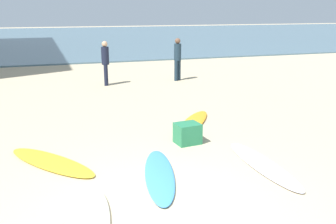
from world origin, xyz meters
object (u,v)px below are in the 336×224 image
beach_cooler (187,133)px  beachgoer_far (178,57)px  surfboard_0 (193,123)px  surfboard_4 (263,164)px  surfboard_2 (159,174)px  surfboard_1 (51,162)px  beachgoer_near (105,61)px

beach_cooler → beachgoer_far: bearing=72.3°
surfboard_0 → surfboard_4: surfboard_0 is taller
surfboard_2 → beachgoer_far: bearing=81.7°
beachgoer_far → beach_cooler: (-2.19, -6.84, -0.71)m
surfboard_1 → surfboard_0: bearing=-13.9°
surfboard_4 → beach_cooler: size_ratio=4.58×
surfboard_1 → beach_cooler: size_ratio=4.48×
surfboard_4 → surfboard_1: bearing=-19.5°
surfboard_0 → surfboard_2: (-1.65, -2.58, -0.00)m
surfboard_1 → surfboard_4: 3.91m
surfboard_1 → surfboard_2: (1.76, -1.14, 0.00)m
surfboard_0 → surfboard_2: bearing=93.9°
surfboard_1 → beach_cooler: 2.80m
surfboard_0 → beachgoer_near: beachgoer_near is taller
beach_cooler → beachgoer_near: bearing=95.8°
surfboard_1 → surfboard_4: same height
surfboard_1 → beachgoer_near: beachgoer_near is taller
surfboard_4 → beachgoer_far: (1.30, 8.38, 0.90)m
beach_cooler → surfboard_2: bearing=-127.2°
surfboard_4 → beachgoer_near: size_ratio=1.40×
surfboard_0 → surfboard_4: size_ratio=0.97×
surfboard_2 → beachgoer_far: size_ratio=1.31×
surfboard_4 → beach_cooler: beach_cooler is taller
surfboard_2 → beachgoer_far: (3.22, 8.20, 0.90)m
surfboard_1 → surfboard_2: surfboard_2 is taller
surfboard_1 → beachgoer_far: (4.98, 7.06, 0.90)m
beach_cooler → surfboard_1: bearing=-175.6°
beachgoer_near → beachgoer_far: size_ratio=0.98×
surfboard_0 → surfboard_1: (-3.41, -1.44, -0.01)m
surfboard_0 → surfboard_1: size_ratio=1.00×
surfboard_0 → surfboard_2: size_ratio=1.02×
surfboard_0 → surfboard_2: 3.06m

